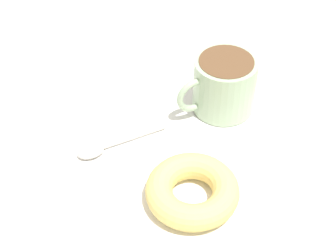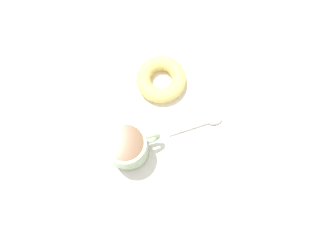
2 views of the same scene
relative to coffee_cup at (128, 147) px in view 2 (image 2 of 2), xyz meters
The scene contains 5 objects.
ground_plane 11.55cm from the coffee_cup, 167.62° to the left, with size 120.00×120.00×2.00cm, color beige.
napkin 10.76cm from the coffee_cup, behind, with size 34.64×34.64×0.30cm, color white.
coffee_cup is the anchor object (origin of this frame).
donut 17.85cm from the coffee_cup, 139.51° to the right, with size 11.43×11.43×3.33cm, color #E5C66B.
spoon 18.92cm from the coffee_cup, behind, with size 12.79×3.26×0.90cm.
Camera 2 is at (10.23, 17.18, 80.74)cm, focal length 40.00 mm.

